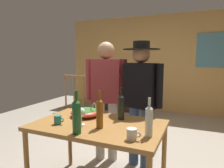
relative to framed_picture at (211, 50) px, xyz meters
The scene contains 17 objects.
ground_plane 3.42m from the framed_picture, 114.74° to the right, with size 7.27×7.27×0.00m, color #9E9384.
back_wall 1.31m from the framed_picture, behind, with size 5.16×0.10×2.55m, color tan.
framed_picture is the anchor object (origin of this frame).
stair_railing 2.54m from the framed_picture, 157.47° to the right, with size 2.31×0.10×1.03m.
tv_console 2.62m from the framed_picture, behind, with size 0.90×0.40×0.45m, color #38281E.
flat_screen_tv 2.39m from the framed_picture, behind, with size 0.69×0.12×0.49m.
serving_table 3.94m from the framed_picture, 107.49° to the right, with size 1.31×0.81×0.77m.
salad_bowl 3.84m from the framed_picture, 111.90° to the right, with size 0.33×0.33×0.17m.
wine_glass 4.04m from the framed_picture, 108.78° to the right, with size 0.08×0.08×0.17m.
wine_bottle_clear 3.90m from the framed_picture, 99.00° to the right, with size 0.06×0.06×0.33m.
wine_bottle_green 4.21m from the framed_picture, 106.75° to the right, with size 0.08×0.08×0.38m.
wine_bottle_amber 3.98m from the framed_picture, 105.93° to the right, with size 0.07×0.07×0.36m.
wine_bottle_dark 3.64m from the framed_picture, 106.06° to the right, with size 0.07×0.07×0.35m.
mug_teal 4.20m from the framed_picture, 111.57° to the right, with size 0.11×0.07×0.09m.
mug_white 4.06m from the framed_picture, 100.24° to the right, with size 0.12×0.09×0.09m.
person_standing_left 3.32m from the framed_picture, 115.40° to the right, with size 0.55×0.31×1.65m.
person_standing_right 3.14m from the framed_picture, 107.18° to the right, with size 0.59×0.46×1.64m.
Camera 1 is at (1.03, -2.69, 1.44)m, focal length 32.48 mm.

